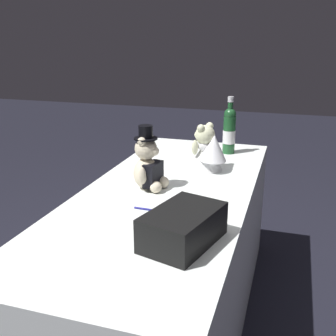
{
  "coord_description": "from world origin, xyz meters",
  "views": [
    {
      "loc": [
        -1.58,
        -0.5,
        1.34
      ],
      "look_at": [
        0.0,
        0.0,
        0.8
      ],
      "focal_mm": 43.26,
      "sensor_mm": 36.0,
      "label": 1
    }
  ],
  "objects_px": {
    "teddy_bear_bride": "(207,150)",
    "gift_case_black": "(183,227)",
    "champagne_bottle": "(229,130)",
    "teddy_bear_groom": "(148,165)",
    "signing_pen": "(150,210)"
  },
  "relations": [
    {
      "from": "teddy_bear_bride",
      "to": "gift_case_black",
      "type": "xyz_separation_m",
      "value": [
        -0.76,
        -0.09,
        -0.05
      ]
    },
    {
      "from": "teddy_bear_bride",
      "to": "champagne_bottle",
      "type": "bearing_deg",
      "value": -9.01
    },
    {
      "from": "teddy_bear_groom",
      "to": "gift_case_black",
      "type": "height_order",
      "value": "teddy_bear_groom"
    },
    {
      "from": "teddy_bear_bride",
      "to": "signing_pen",
      "type": "distance_m",
      "value": 0.58
    },
    {
      "from": "champagne_bottle",
      "to": "gift_case_black",
      "type": "bearing_deg",
      "value": -178.18
    },
    {
      "from": "teddy_bear_bride",
      "to": "champagne_bottle",
      "type": "xyz_separation_m",
      "value": [
        0.34,
        -0.05,
        0.03
      ]
    },
    {
      "from": "signing_pen",
      "to": "gift_case_black",
      "type": "bearing_deg",
      "value": -137.37
    },
    {
      "from": "champagne_bottle",
      "to": "gift_case_black",
      "type": "xyz_separation_m",
      "value": [
        -1.1,
        -0.04,
        -0.08
      ]
    },
    {
      "from": "teddy_bear_groom",
      "to": "champagne_bottle",
      "type": "bearing_deg",
      "value": -19.87
    },
    {
      "from": "champagne_bottle",
      "to": "signing_pen",
      "type": "bearing_deg",
      "value": 170.29
    },
    {
      "from": "gift_case_black",
      "to": "teddy_bear_bride",
      "type": "bearing_deg",
      "value": 6.64
    },
    {
      "from": "teddy_bear_groom",
      "to": "gift_case_black",
      "type": "bearing_deg",
      "value": -147.25
    },
    {
      "from": "signing_pen",
      "to": "gift_case_black",
      "type": "height_order",
      "value": "gift_case_black"
    },
    {
      "from": "gift_case_black",
      "to": "champagne_bottle",
      "type": "bearing_deg",
      "value": 1.82
    },
    {
      "from": "teddy_bear_groom",
      "to": "signing_pen",
      "type": "relative_size",
      "value": 1.94
    }
  ]
}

